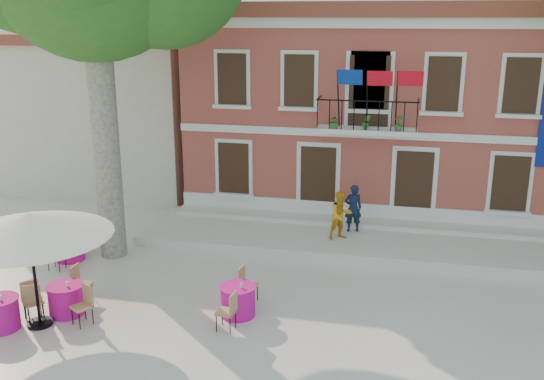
{
  "coord_description": "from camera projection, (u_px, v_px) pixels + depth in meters",
  "views": [
    {
      "loc": [
        3.24,
        -13.91,
        7.06
      ],
      "look_at": [
        -0.66,
        3.5,
        1.91
      ],
      "focal_mm": 40.0,
      "sensor_mm": 36.0,
      "label": 1
    }
  ],
  "objects": [
    {
      "name": "cafe_table_0",
      "position": [
        66.0,
        298.0,
        14.77
      ],
      "size": [
        1.87,
        1.64,
        0.95
      ],
      "color": "#D41389",
      "rests_on": "ground"
    },
    {
      "name": "main_building",
      "position": [
        375.0,
        103.0,
        23.57
      ],
      "size": [
        13.5,
        9.59,
        7.5
      ],
      "color": "#A1413A",
      "rests_on": "ground"
    },
    {
      "name": "cafe_table_4",
      "position": [
        238.0,
        300.0,
        14.71
      ],
      "size": [
        0.9,
        1.95,
        0.95
      ],
      "color": "#D41389",
      "rests_on": "ground"
    },
    {
      "name": "pedestrian_orange",
      "position": [
        341.0,
        215.0,
        18.87
      ],
      "size": [
        0.95,
        0.91,
        1.54
      ],
      "primitive_type": "imported",
      "rotation": [
        0.0,
        0.0,
        0.61
      ],
      "color": "orange",
      "rests_on": "terrace"
    },
    {
      "name": "pedestrian_navy",
      "position": [
        353.0,
        208.0,
        19.53
      ],
      "size": [
        0.65,
        0.52,
        1.57
      ],
      "primitive_type": "imported",
      "rotation": [
        0.0,
        0.0,
        3.43
      ],
      "color": "#0F1C34",
      "rests_on": "terrace"
    },
    {
      "name": "patio_umbrella",
      "position": [
        29.0,
        225.0,
        13.68
      ],
      "size": [
        3.75,
        3.75,
        2.79
      ],
      "color": "black",
      "rests_on": "ground"
    },
    {
      "name": "cafe_table_1",
      "position": [
        0.0,
        312.0,
        14.07
      ],
      "size": [
        1.55,
        1.75,
        0.95
      ],
      "color": "#D41389",
      "rests_on": "ground"
    },
    {
      "name": "ground",
      "position": [
        267.0,
        299.0,
        15.68
      ],
      "size": [
        90.0,
        90.0,
        0.0
      ],
      "primitive_type": "plane",
      "color": "beige",
      "rests_on": "ground"
    },
    {
      "name": "neighbor_west",
      "position": [
        116.0,
        105.0,
        27.1
      ],
      "size": [
        9.4,
        9.4,
        6.4
      ],
      "color": "beige",
      "rests_on": "ground"
    },
    {
      "name": "cafe_table_3",
      "position": [
        70.0,
        246.0,
        18.09
      ],
      "size": [
        0.9,
        1.93,
        0.95
      ],
      "color": "#D41389",
      "rests_on": "ground"
    },
    {
      "name": "terrace",
      "position": [
        359.0,
        240.0,
        19.34
      ],
      "size": [
        14.0,
        3.4,
        0.3
      ],
      "primitive_type": "cube",
      "color": "silver",
      "rests_on": "ground"
    }
  ]
}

